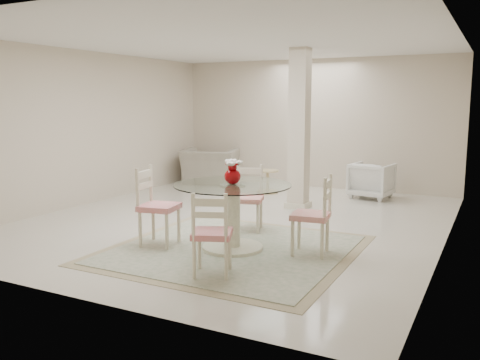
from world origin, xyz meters
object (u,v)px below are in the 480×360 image
at_px(dining_chair_west, 154,200).
at_px(dining_table, 233,217).
at_px(recliner_taupe, 210,166).
at_px(side_table, 268,182).
at_px(column, 299,129).
at_px(dining_chair_east, 316,209).
at_px(red_vase, 233,172).
at_px(dining_chair_north, 248,193).
at_px(dining_chair_south, 211,228).
at_px(armchair_white, 372,180).

bearing_deg(dining_chair_west, dining_table, -85.67).
distance_m(recliner_taupe, side_table, 1.72).
relative_size(column, dining_chair_east, 2.53).
height_order(red_vase, recliner_taupe, red_vase).
height_order(column, side_table, column).
relative_size(column, side_table, 5.86).
bearing_deg(dining_chair_west, dining_chair_east, -85.75).
xyz_separation_m(dining_chair_north, dining_chair_south, (0.54, -1.96, -0.01)).
bearing_deg(column, armchair_white, 58.07).
bearing_deg(dining_chair_east, side_table, -155.89).
height_order(recliner_taupe, side_table, recliner_taupe).
bearing_deg(dining_table, column, 93.78).
relative_size(dining_table, dining_chair_south, 1.42).
distance_m(column, armchair_white, 2.01).
bearing_deg(dining_chair_south, dining_table, -96.70).
height_order(dining_chair_east, dining_chair_west, dining_chair_west).
xyz_separation_m(dining_chair_east, side_table, (-2.22, 3.57, -0.35)).
bearing_deg(armchair_white, dining_chair_south, 92.69).
distance_m(dining_chair_west, side_table, 4.11).
relative_size(dining_chair_east, armchair_white, 1.43).
height_order(red_vase, dining_chair_south, red_vase).
bearing_deg(dining_chair_west, side_table, -6.86).
distance_m(column, dining_chair_south, 3.85).
relative_size(column, armchair_white, 3.63).
height_order(dining_chair_south, recliner_taupe, dining_chair_south).
distance_m(dining_chair_east, armchair_white, 3.99).
height_order(dining_chair_west, side_table, dining_chair_west).
distance_m(dining_table, side_table, 4.03).
bearing_deg(dining_chair_east, column, -162.77).
bearing_deg(armchair_white, column, 65.89).
bearing_deg(dining_chair_south, dining_chair_west, -51.91).
height_order(dining_chair_south, armchair_white, dining_chair_south).
distance_m(dining_chair_east, dining_chair_north, 1.45).
height_order(column, dining_chair_north, column).
relative_size(red_vase, dining_chair_east, 0.29).
distance_m(dining_table, red_vase, 0.56).
height_order(dining_table, dining_chair_south, dining_chair_south).
xyz_separation_m(column, side_table, (-1.06, 1.07, -1.14)).
height_order(dining_chair_east, armchair_white, dining_chair_east).
xyz_separation_m(dining_table, red_vase, (0.00, -0.00, 0.56)).
height_order(dining_chair_west, dining_chair_south, dining_chair_west).
bearing_deg(side_table, dining_chair_south, -72.55).
bearing_deg(recliner_taupe, dining_chair_north, 111.00).
relative_size(armchair_white, side_table, 1.61).
distance_m(dining_chair_north, dining_chair_west, 1.44).
relative_size(column, recliner_taupe, 2.28).
height_order(dining_table, dining_chair_north, dining_chair_north).
distance_m(red_vase, dining_chair_west, 1.10).
xyz_separation_m(dining_chair_east, dining_chair_north, (-1.25, 0.73, -0.02)).
xyz_separation_m(dining_table, dining_chair_south, (0.27, -0.98, 0.11)).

